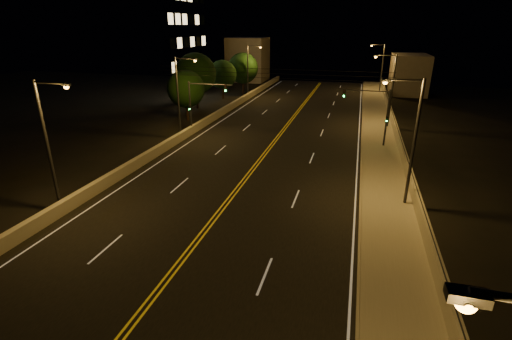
% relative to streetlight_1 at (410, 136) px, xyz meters
% --- Properties ---
extents(road, '(18.00, 120.00, 0.02)m').
position_rel_streetlight_1_xyz_m(road, '(-11.50, -0.26, -4.95)').
color(road, black).
rests_on(road, ground).
extents(sidewalk, '(3.60, 120.00, 0.30)m').
position_rel_streetlight_1_xyz_m(sidewalk, '(-0.70, -0.26, -4.81)').
color(sidewalk, gray).
rests_on(sidewalk, ground).
extents(curb, '(0.14, 120.00, 0.15)m').
position_rel_streetlight_1_xyz_m(curb, '(-2.57, -0.26, -4.89)').
color(curb, gray).
rests_on(curb, ground).
extents(parapet_wall, '(0.30, 120.00, 1.00)m').
position_rel_streetlight_1_xyz_m(parapet_wall, '(0.95, -0.26, -4.16)').
color(parapet_wall, '#ADA690').
rests_on(parapet_wall, sidewalk).
extents(jersey_barrier, '(0.45, 120.00, 0.89)m').
position_rel_streetlight_1_xyz_m(jersey_barrier, '(-21.23, -0.26, -4.52)').
color(jersey_barrier, '#ADA690').
rests_on(jersey_barrier, ground).
extents(distant_building_right, '(6.00, 10.00, 6.78)m').
position_rel_streetlight_1_xyz_m(distant_building_right, '(5.00, 48.61, -1.57)').
color(distant_building_right, gray).
rests_on(distant_building_right, ground).
extents(distant_building_left, '(8.00, 8.00, 9.14)m').
position_rel_streetlight_1_xyz_m(distant_building_left, '(-27.50, 56.81, -0.39)').
color(distant_building_left, gray).
rests_on(distant_building_left, ground).
extents(parapet_rail, '(0.06, 120.00, 0.06)m').
position_rel_streetlight_1_xyz_m(parapet_rail, '(0.95, -0.26, -3.63)').
color(parapet_rail, black).
rests_on(parapet_rail, parapet_wall).
extents(lane_markings, '(17.32, 116.00, 0.00)m').
position_rel_streetlight_1_xyz_m(lane_markings, '(-11.50, -0.34, -4.94)').
color(lane_markings, silver).
rests_on(lane_markings, road).
extents(streetlight_1, '(2.55, 0.28, 8.53)m').
position_rel_streetlight_1_xyz_m(streetlight_1, '(0.00, 0.00, 0.00)').
color(streetlight_1, '#2D2D33').
rests_on(streetlight_1, ground).
extents(streetlight_2, '(2.55, 0.28, 8.53)m').
position_rel_streetlight_1_xyz_m(streetlight_2, '(0.00, 21.16, 0.00)').
color(streetlight_2, '#2D2D33').
rests_on(streetlight_2, ground).
extents(streetlight_3, '(2.55, 0.28, 8.53)m').
position_rel_streetlight_1_xyz_m(streetlight_3, '(0.00, 47.88, 0.00)').
color(streetlight_3, '#2D2D33').
rests_on(streetlight_3, ground).
extents(streetlight_4, '(2.55, 0.28, 8.53)m').
position_rel_streetlight_1_xyz_m(streetlight_4, '(-21.41, -6.64, 0.00)').
color(streetlight_4, '#2D2D33').
rests_on(streetlight_4, ground).
extents(streetlight_5, '(2.55, 0.28, 8.53)m').
position_rel_streetlight_1_xyz_m(streetlight_5, '(-21.41, 11.17, 0.00)').
color(streetlight_5, '#2D2D33').
rests_on(streetlight_5, ground).
extents(streetlight_6, '(2.55, 0.28, 8.53)m').
position_rel_streetlight_1_xyz_m(streetlight_6, '(-21.41, 37.08, 0.00)').
color(streetlight_6, '#2D2D33').
rests_on(streetlight_6, ground).
extents(traffic_signal_right, '(5.11, 0.31, 5.81)m').
position_rel_streetlight_1_xyz_m(traffic_signal_right, '(-1.54, 13.14, -1.26)').
color(traffic_signal_right, '#2D2D33').
rests_on(traffic_signal_right, ground).
extents(traffic_signal_left, '(5.11, 0.31, 5.81)m').
position_rel_streetlight_1_xyz_m(traffic_signal_left, '(-20.27, 13.14, -1.26)').
color(traffic_signal_left, '#2D2D33').
rests_on(traffic_signal_left, ground).
extents(overhead_wires, '(22.00, 0.03, 0.83)m').
position_rel_streetlight_1_xyz_m(overhead_wires, '(-11.50, 9.24, 2.44)').
color(overhead_wires, black).
extents(building_tower, '(24.00, 15.00, 29.56)m').
position_rel_streetlight_1_xyz_m(building_tower, '(-43.27, 35.33, 9.25)').
color(building_tower, gray).
rests_on(building_tower, ground).
extents(tree_0, '(4.71, 4.71, 6.38)m').
position_rel_streetlight_1_xyz_m(tree_0, '(-24.44, 18.79, -0.94)').
color(tree_0, black).
rests_on(tree_0, ground).
extents(tree_1, '(5.88, 5.88, 7.96)m').
position_rel_streetlight_1_xyz_m(tree_1, '(-26.33, 26.20, 0.06)').
color(tree_1, black).
rests_on(tree_1, ground).
extents(tree_2, '(4.66, 4.66, 6.32)m').
position_rel_streetlight_1_xyz_m(tree_2, '(-25.33, 34.56, -0.98)').
color(tree_2, black).
rests_on(tree_2, ground).
extents(tree_3, '(5.31, 5.31, 7.20)m').
position_rel_streetlight_1_xyz_m(tree_3, '(-23.31, 39.49, -0.42)').
color(tree_3, black).
rests_on(tree_3, ground).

